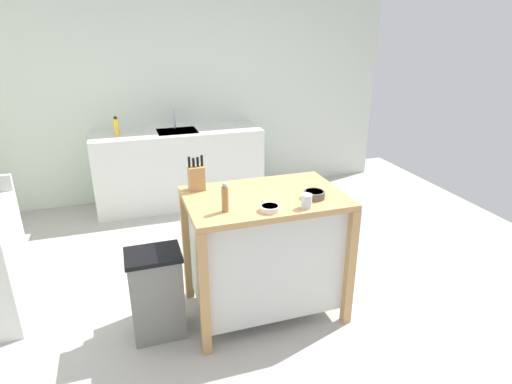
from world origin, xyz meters
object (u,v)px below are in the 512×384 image
object	(u,v)px
knife_block	(196,177)
drinking_cup	(307,201)
bowl_ceramic_wide	(270,208)
sink_faucet	(174,118)
bottle_dish_soap	(116,127)
kitchen_island	(265,248)
pepper_grinder	(225,198)
trash_bin	(157,294)
bowl_stoneware_deep	(314,194)

from	to	relation	value
knife_block	drinking_cup	distance (m)	0.80
bowl_ceramic_wide	sink_faucet	size ratio (longest dim) A/B	0.58
knife_block	bottle_dish_soap	bearing A→B (deg)	104.37
knife_block	sink_faucet	distance (m)	2.13
sink_faucet	bottle_dish_soap	world-z (taller)	sink_faucet
kitchen_island	sink_faucet	distance (m)	2.44
drinking_cup	bottle_dish_soap	size ratio (longest dim) A/B	0.45
drinking_cup	pepper_grinder	size ratio (longest dim) A/B	0.48
drinking_cup	trash_bin	size ratio (longest dim) A/B	0.14
kitchen_island	knife_block	world-z (taller)	knife_block
bowl_ceramic_wide	trash_bin	size ratio (longest dim) A/B	0.20
sink_faucet	bottle_dish_soap	bearing A→B (deg)	-166.61
bowl_ceramic_wide	pepper_grinder	bearing A→B (deg)	163.84
sink_faucet	bowl_ceramic_wide	bearing A→B (deg)	-85.09
sink_faucet	knife_block	bearing A→B (deg)	-93.80
kitchen_island	trash_bin	world-z (taller)	kitchen_island
bowl_ceramic_wide	trash_bin	xyz separation A→B (m)	(-0.73, 0.22, -0.62)
pepper_grinder	bottle_dish_soap	xyz separation A→B (m)	(-0.60, 2.39, -0.04)
sink_faucet	bottle_dish_soap	size ratio (longest dim) A/B	1.08
drinking_cup	sink_faucet	xyz separation A→B (m)	(-0.46, 2.65, 0.02)
pepper_grinder	trash_bin	world-z (taller)	pepper_grinder
bowl_ceramic_wide	drinking_cup	size ratio (longest dim) A/B	1.40
pepper_grinder	trash_bin	bearing A→B (deg)	163.14
trash_bin	bottle_dish_soap	world-z (taller)	bottle_dish_soap
bowl_stoneware_deep	trash_bin	xyz separation A→B (m)	(-1.08, 0.11, -0.63)
drinking_cup	trash_bin	distance (m)	1.18
sink_faucet	trash_bin	bearing A→B (deg)	-101.75
drinking_cup	sink_faucet	size ratio (longest dim) A/B	0.41
kitchen_island	knife_block	distance (m)	0.70
bowl_stoneware_deep	trash_bin	world-z (taller)	bowl_stoneware_deep
sink_faucet	bottle_dish_soap	distance (m)	0.66
kitchen_island	pepper_grinder	distance (m)	0.62
knife_block	bowl_ceramic_wide	xyz separation A→B (m)	(0.37, -0.50, -0.07)
drinking_cup	pepper_grinder	distance (m)	0.52
drinking_cup	bottle_dish_soap	bearing A→B (deg)	113.88
drinking_cup	bottle_dish_soap	distance (m)	2.73
bowl_stoneware_deep	pepper_grinder	size ratio (longest dim) A/B	0.75
drinking_cup	pepper_grinder	bearing A→B (deg)	168.38
kitchen_island	knife_block	bearing A→B (deg)	148.63
bowl_stoneware_deep	trash_bin	distance (m)	1.25
sink_faucet	pepper_grinder	bearing A→B (deg)	-90.95
bowl_stoneware_deep	bottle_dish_soap	bearing A→B (deg)	117.28
pepper_grinder	kitchen_island	bearing A→B (deg)	27.90
bottle_dish_soap	drinking_cup	bearing A→B (deg)	-66.12
bowl_ceramic_wide	sink_faucet	bearing A→B (deg)	94.91
bowl_ceramic_wide	drinking_cup	distance (m)	0.24
knife_block	bowl_stoneware_deep	bearing A→B (deg)	-29.14
bowl_stoneware_deep	sink_faucet	distance (m)	2.59
bowl_ceramic_wide	sink_faucet	distance (m)	2.63
drinking_cup	pepper_grinder	world-z (taller)	pepper_grinder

